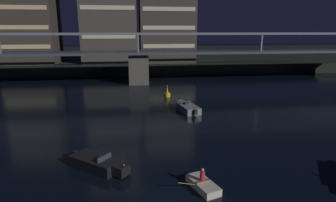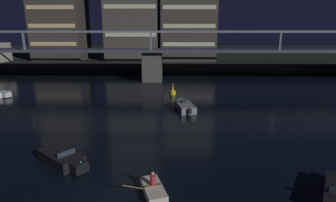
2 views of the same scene
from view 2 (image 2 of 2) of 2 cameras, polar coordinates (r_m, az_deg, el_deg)
name	(u,v)px [view 2 (image 2 of 2)]	position (r m, az deg, el deg)	size (l,w,h in m)	color
far_riverbank	(162,54)	(100.75, -1.22, 9.75)	(240.00, 80.00, 2.20)	black
river_bridge	(152,57)	(52.69, -3.28, 9.16)	(96.94, 6.40, 9.38)	#4C4944
tower_west_low	(60,17)	(76.22, -21.63, 15.96)	(11.88, 10.52, 21.22)	#38332D
tower_central	(188,17)	(69.43, 4.25, 17.07)	(13.03, 9.01, 21.06)	#38332D
speedboat_near_center	(62,158)	(21.73, -21.15, -11.00)	(4.61, 4.12, 1.16)	black
speedboat_mid_left	(185,107)	(33.40, 3.53, -1.16)	(2.53, 5.22, 1.16)	gray
channel_buoy	(173,92)	(41.24, 1.00, 1.98)	(0.90, 0.90, 1.76)	yellow
dinghy_with_paddler	(153,189)	(17.07, -3.10, -17.86)	(2.66, 2.81, 1.36)	beige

